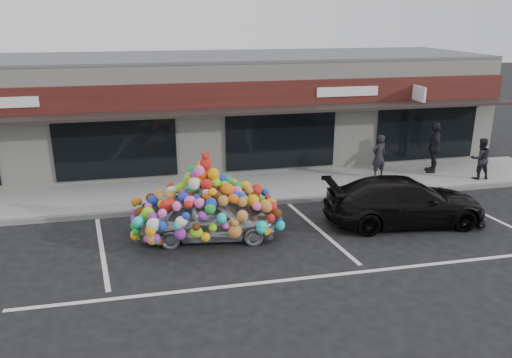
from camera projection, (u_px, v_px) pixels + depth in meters
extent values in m
plane|color=black|center=(224.00, 242.00, 13.51)|extent=(90.00, 90.00, 0.00)
cube|color=silver|center=(193.00, 110.00, 20.74)|extent=(24.00, 6.00, 4.20)
cube|color=#59595B|center=(191.00, 57.00, 20.07)|extent=(24.00, 6.00, 0.12)
cube|color=#3C1310|center=(199.00, 96.00, 17.55)|extent=(24.00, 0.18, 0.90)
cube|color=black|center=(202.00, 113.00, 17.23)|extent=(24.00, 1.20, 0.10)
cube|color=white|center=(419.00, 93.00, 18.76)|extent=(0.08, 0.95, 0.55)
cube|color=white|center=(0.00, 103.00, 16.16)|extent=(2.40, 0.04, 0.35)
cube|color=white|center=(348.00, 92.00, 18.52)|extent=(2.40, 0.04, 0.35)
cube|color=black|center=(116.00, 147.00, 17.54)|extent=(4.20, 0.12, 2.30)
cube|color=black|center=(281.00, 138.00, 18.72)|extent=(4.20, 0.12, 2.30)
cube|color=black|center=(426.00, 131.00, 19.90)|extent=(4.20, 0.12, 2.30)
cube|color=#9A9B95|center=(207.00, 191.00, 17.20)|extent=(26.00, 3.00, 0.15)
cube|color=slate|center=(212.00, 207.00, 15.81)|extent=(26.00, 0.18, 0.16)
cube|color=silver|center=(102.00, 250.00, 13.06)|extent=(0.73, 4.37, 0.01)
cube|color=silver|center=(320.00, 231.00, 14.25)|extent=(0.73, 4.37, 0.01)
cube|color=silver|center=(487.00, 216.00, 15.31)|extent=(0.73, 4.37, 0.01)
cube|color=silver|center=(322.00, 276.00, 11.77)|extent=(14.00, 0.12, 0.01)
imported|color=gray|center=(208.00, 216.00, 13.65)|extent=(1.91, 3.85, 1.26)
ellipsoid|color=red|center=(207.00, 178.00, 13.30)|extent=(1.29, 1.67, 0.95)
sphere|color=yellow|center=(255.00, 204.00, 13.67)|extent=(0.34, 0.34, 0.34)
sphere|color=blue|center=(235.00, 229.00, 13.03)|extent=(0.36, 0.36, 0.36)
sphere|color=green|center=(177.00, 208.00, 14.26)|extent=(0.30, 0.30, 0.30)
sphere|color=pink|center=(206.00, 163.00, 13.17)|extent=(0.32, 0.32, 0.32)
sphere|color=orange|center=(166.00, 207.00, 13.43)|extent=(0.30, 0.30, 0.30)
imported|color=black|center=(405.00, 201.00, 14.59)|extent=(2.34, 4.84, 1.36)
imported|color=black|center=(379.00, 156.00, 18.18)|extent=(0.66, 0.51, 1.61)
imported|color=black|center=(480.00, 159.00, 18.06)|extent=(0.79, 0.64, 1.52)
imported|color=black|center=(434.00, 147.00, 18.78)|extent=(1.22, 0.81, 1.93)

